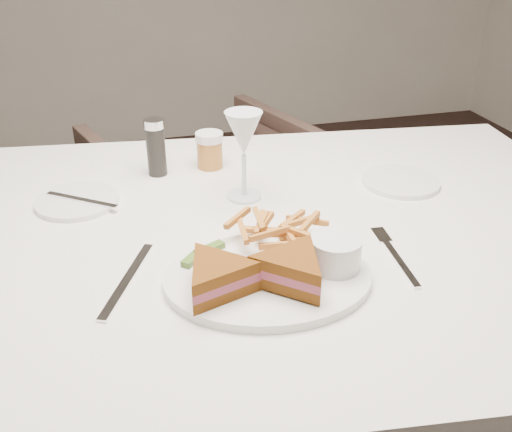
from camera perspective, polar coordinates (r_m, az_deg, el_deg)
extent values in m
cube|color=silver|center=(1.25, -0.61, -16.25)|extent=(1.51, 1.10, 0.75)
imported|color=#48332C|center=(1.96, -4.43, 0.82)|extent=(0.85, 0.82, 0.70)
ellipsoid|color=white|center=(0.88, 1.23, -6.18)|extent=(0.35, 0.29, 0.01)
cube|color=silver|center=(0.90, -12.73, -6.22)|extent=(0.10, 0.19, 0.00)
cylinder|color=white|center=(1.16, -17.42, 1.42)|extent=(0.16, 0.16, 0.01)
cylinder|color=white|center=(1.23, 14.27, 3.36)|extent=(0.16, 0.16, 0.01)
cylinder|color=black|center=(1.23, -9.98, 6.77)|extent=(0.04, 0.04, 0.12)
cylinder|color=#A96828|center=(1.26, -4.66, 6.58)|extent=(0.06, 0.06, 0.08)
cube|color=#436924|center=(0.93, -4.70, -3.34)|extent=(0.06, 0.04, 0.01)
cube|color=#436924|center=(0.91, -6.19, -4.10)|extent=(0.05, 0.05, 0.01)
cylinder|color=white|center=(0.89, 7.94, -3.68)|extent=(0.08, 0.08, 0.05)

